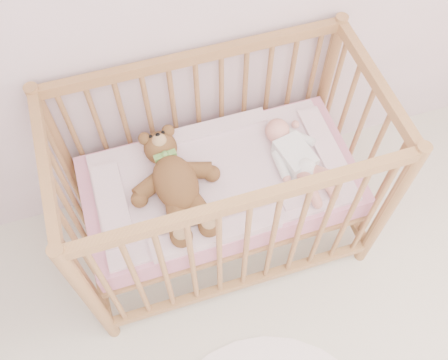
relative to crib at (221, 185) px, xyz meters
name	(u,v)px	position (x,y,z in m)	size (l,w,h in m)	color
crib	(221,185)	(0.00, 0.00, 0.00)	(1.36, 0.76, 1.00)	tan
mattress	(221,186)	(0.00, 0.00, -0.01)	(1.22, 0.62, 0.13)	pink
blanket	(221,178)	(0.00, 0.00, 0.06)	(1.10, 0.58, 0.06)	pink
baby	(295,153)	(0.34, -0.02, 0.14)	(0.24, 0.50, 0.12)	silver
teddy_bear	(176,184)	(-0.20, -0.02, 0.15)	(0.41, 0.59, 0.16)	brown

